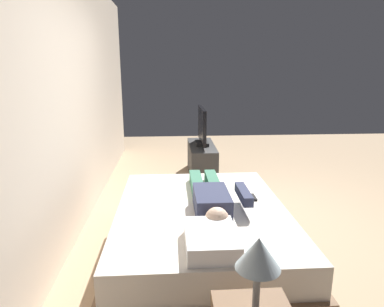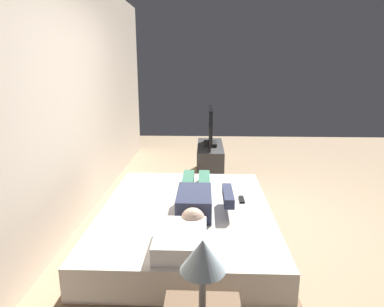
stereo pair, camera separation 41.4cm
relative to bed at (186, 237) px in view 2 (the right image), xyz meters
name	(u,v)px [view 2 (the right image)]	position (x,y,z in m)	size (l,w,h in m)	color
ground_plane	(238,227)	(0.73, -0.53, -0.26)	(10.00, 10.00, 0.00)	tan
back_wall	(79,95)	(1.13, 1.27, 1.14)	(6.40, 0.10, 2.80)	beige
bed	(186,237)	(0.00, 0.00, 0.00)	(1.98, 1.52, 0.54)	brown
pillow	(181,240)	(-0.67, 0.00, 0.34)	(0.48, 0.34, 0.12)	white
person	(197,198)	(0.03, -0.09, 0.36)	(1.26, 0.46, 0.18)	#2D334C
remote	(242,199)	(0.18, -0.49, 0.29)	(0.15, 0.04, 0.02)	black
tv_stand	(210,160)	(2.57, -0.24, -0.01)	(1.10, 0.40, 0.50)	#2D2D2D
tv	(210,127)	(2.57, -0.24, 0.52)	(0.88, 0.20, 0.59)	black
lamp	(203,257)	(-1.29, -0.15, 0.59)	(0.22, 0.22, 0.42)	#59595B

